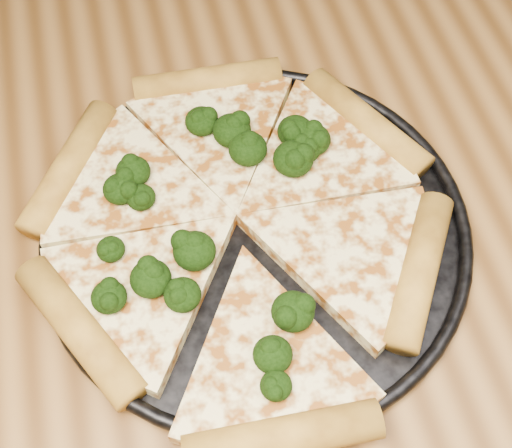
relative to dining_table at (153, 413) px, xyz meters
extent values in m
cube|color=brown|center=(0.00, 0.00, 0.07)|extent=(1.20, 0.90, 0.04)
cube|color=brown|center=(0.54, 0.39, -0.30)|extent=(0.06, 0.06, 0.71)
cylinder|color=black|center=(0.12, 0.10, 0.09)|extent=(0.35, 0.35, 0.01)
torus|color=black|center=(0.12, 0.10, 0.10)|extent=(0.36, 0.36, 0.01)
cylinder|color=gold|center=(0.24, 0.18, 0.11)|extent=(0.09, 0.14, 0.03)
cylinder|color=gold|center=(0.11, 0.26, 0.11)|extent=(0.14, 0.04, 0.03)
cylinder|color=gold|center=(-0.03, 0.19, 0.11)|extent=(0.10, 0.13, 0.03)
cylinder|color=gold|center=(-0.04, 0.04, 0.11)|extent=(0.09, 0.14, 0.03)
cylinder|color=gold|center=(0.09, -0.07, 0.11)|extent=(0.14, 0.04, 0.03)
cylinder|color=gold|center=(0.23, 0.03, 0.11)|extent=(0.10, 0.13, 0.03)
ellipsoid|color=black|center=(0.04, 0.04, 0.12)|extent=(0.03, 0.03, 0.02)
ellipsoid|color=black|center=(0.16, 0.15, 0.12)|extent=(0.03, 0.03, 0.03)
ellipsoid|color=black|center=(0.10, -0.04, 0.12)|extent=(0.02, 0.02, 0.02)
ellipsoid|color=black|center=(0.18, 0.16, 0.12)|extent=(0.03, 0.03, 0.02)
ellipsoid|color=black|center=(0.09, 0.21, 0.12)|extent=(0.03, 0.03, 0.02)
ellipsoid|color=black|center=(0.12, 0.01, 0.12)|extent=(0.03, 0.03, 0.02)
ellipsoid|color=black|center=(0.17, 0.16, 0.12)|extent=(0.03, 0.03, 0.02)
ellipsoid|color=black|center=(0.00, 0.10, 0.12)|extent=(0.02, 0.02, 0.02)
ellipsoid|color=black|center=(0.02, 0.06, 0.12)|extent=(0.03, 0.03, 0.02)
ellipsoid|color=black|center=(0.03, 0.14, 0.12)|extent=(0.02, 0.02, 0.02)
ellipsoid|color=black|center=(-0.01, 0.06, 0.12)|extent=(0.03, 0.03, 0.02)
ellipsoid|color=black|center=(0.06, 0.08, 0.12)|extent=(0.03, 0.03, 0.03)
ellipsoid|color=black|center=(0.12, 0.17, 0.12)|extent=(0.03, 0.03, 0.03)
ellipsoid|color=black|center=(0.01, 0.15, 0.12)|extent=(0.03, 0.03, 0.02)
ellipsoid|color=black|center=(0.12, 0.19, 0.12)|extent=(0.03, 0.03, 0.03)
ellipsoid|color=black|center=(0.03, 0.17, 0.12)|extent=(0.03, 0.03, 0.02)
ellipsoid|color=black|center=(0.10, -0.02, 0.12)|extent=(0.03, 0.03, 0.02)
ellipsoid|color=black|center=(0.17, 0.18, 0.12)|extent=(0.03, 0.03, 0.02)
camera|label=1|loc=(0.04, -0.19, 0.59)|focal=48.43mm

